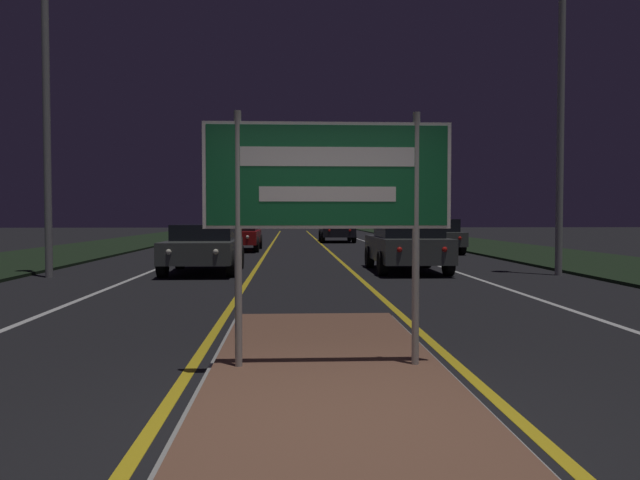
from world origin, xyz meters
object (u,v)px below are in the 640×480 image
streetlight_left_near (46,62)px  car_approaching_0 (204,247)px  streetlight_right_near (562,39)px  car_receding_1 (434,235)px  highway_sign (328,186)px  car_receding_2 (337,229)px  car_approaching_1 (238,234)px  car_receding_0 (407,244)px

streetlight_left_near → car_approaching_0: bearing=18.1°
streetlight_right_near → car_receding_1: 11.32m
car_receding_1 → car_approaching_0: bearing=-133.7°
highway_sign → car_receding_2: 31.02m
streetlight_left_near → streetlight_right_near: (12.94, -0.04, 0.73)m
car_receding_2 → car_approaching_1: car_receding_2 is taller
streetlight_right_near → car_approaching_0: (-9.27, 1.25, -5.35)m
car_receding_1 → streetlight_left_near: bearing=-140.4°
car_approaching_0 → car_approaching_1: size_ratio=0.88×
car_receding_2 → car_approaching_0: bearing=-104.4°
car_receding_1 → car_approaching_1: 8.59m
streetlight_right_near → car_receding_0: (-3.72, 1.27, -5.29)m
car_receding_0 → car_approaching_1: (-5.53, 10.88, -0.03)m
car_receding_2 → car_approaching_1: 10.26m
streetlight_right_near → car_receding_2: (-4.17, 21.06, -5.30)m
car_approaching_0 → car_approaching_1: (0.01, 10.91, 0.03)m
car_receding_1 → car_approaching_0: 12.04m
highway_sign → streetlight_right_near: (6.58, 9.84, 4.23)m
streetlight_left_near → car_approaching_1: (3.69, 12.11, -4.59)m
highway_sign → car_approaching_0: (-2.68, 11.09, -1.11)m
streetlight_left_near → car_receding_1: size_ratio=2.07×
highway_sign → streetlight_left_near: 12.26m
car_approaching_0 → car_approaching_1: 10.91m
car_receding_1 → car_receding_2: 11.57m
streetlight_left_near → car_receding_1: bearing=39.6°
car_receding_0 → car_receding_2: bearing=91.3°
highway_sign → streetlight_right_near: size_ratio=0.26×
highway_sign → car_approaching_0: size_ratio=0.59×
streetlight_right_near → car_receding_2: streetlight_right_near is taller
highway_sign → streetlight_left_near: bearing=122.8°
car_receding_1 → streetlight_right_near: bearing=-84.5°
highway_sign → car_receding_2: size_ratio=0.53×
car_receding_0 → car_approaching_1: 12.21m
streetlight_right_near → car_receding_1: streetlight_right_near is taller
car_receding_2 → car_approaching_1: (-5.09, -8.91, -0.02)m
car_receding_0 → streetlight_left_near: bearing=-172.4°
highway_sign → car_receding_1: 20.60m
streetlight_left_near → car_receding_2: (8.78, 21.02, -4.58)m
streetlight_left_near → car_receding_1: (11.99, 9.91, -4.58)m
streetlight_left_near → car_receding_1: 16.21m
highway_sign → streetlight_left_near: streetlight_left_near is taller
car_receding_2 → car_receding_1: bearing=-73.9°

